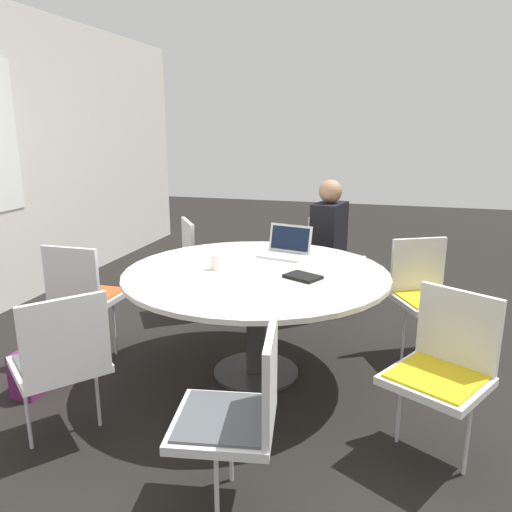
# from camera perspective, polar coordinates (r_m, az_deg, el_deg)

# --- Properties ---
(ground_plane) EXTENTS (16.00, 16.00, 0.00)m
(ground_plane) POSITION_cam_1_polar(r_m,az_deg,el_deg) (3.50, 0.00, -13.20)
(ground_plane) COLOR black
(conference_table) EXTENTS (1.71, 1.71, 0.73)m
(conference_table) POSITION_cam_1_polar(r_m,az_deg,el_deg) (3.26, 0.00, -3.36)
(conference_table) COLOR #333333
(conference_table) RESTS_ON ground_plane
(chair_0) EXTENTS (0.52, 0.51, 0.85)m
(chair_0) POSITION_cam_1_polar(r_m,az_deg,el_deg) (4.68, 8.50, 0.46)
(chair_0) COLOR silver
(chair_0) RESTS_ON ground_plane
(chair_1) EXTENTS (0.60, 0.60, 0.85)m
(chair_1) POSITION_cam_1_polar(r_m,az_deg,el_deg) (4.44, -6.09, -0.26)
(chair_1) COLOR silver
(chair_1) RESTS_ON ground_plane
(chair_2) EXTENTS (0.42, 0.44, 0.85)m
(chair_2) POSITION_cam_1_polar(r_m,az_deg,el_deg) (3.76, -19.06, -3.73)
(chair_2) COLOR silver
(chair_2) RESTS_ON ground_plane
(chair_3) EXTENTS (0.61, 0.60, 0.85)m
(chair_3) POSITION_cam_1_polar(r_m,az_deg,el_deg) (2.77, -21.33, -10.62)
(chair_3) COLOR silver
(chair_3) RESTS_ON ground_plane
(chair_4) EXTENTS (0.50, 0.49, 0.85)m
(chair_4) POSITION_cam_1_polar(r_m,az_deg,el_deg) (2.16, -1.90, -16.94)
(chair_4) COLOR silver
(chair_4) RESTS_ON ground_plane
(chair_5) EXTENTS (0.58, 0.59, 0.85)m
(chair_5) POSITION_cam_1_polar(r_m,az_deg,el_deg) (2.68, 20.65, -11.34)
(chair_5) COLOR silver
(chair_5) RESTS_ON ground_plane
(chair_6) EXTENTS (0.57, 0.58, 0.85)m
(chair_6) POSITION_cam_1_polar(r_m,az_deg,el_deg) (3.79, 18.79, -3.58)
(chair_6) COLOR silver
(chair_6) RESTS_ON ground_plane
(person_0) EXTENTS (0.40, 0.32, 1.20)m
(person_0) POSITION_cam_1_polar(r_m,az_deg,el_deg) (4.39, 8.50, 2.14)
(person_0) COLOR black
(person_0) RESTS_ON ground_plane
(laptop) EXTENTS (0.32, 0.38, 0.21)m
(laptop) POSITION_cam_1_polar(r_m,az_deg,el_deg) (3.61, 3.50, 0.87)
(laptop) COLOR silver
(laptop) RESTS_ON conference_table
(spiral_notebook) EXTENTS (0.23, 0.26, 0.02)m
(spiral_notebook) POSITION_cam_1_polar(r_m,az_deg,el_deg) (3.08, 5.37, -2.37)
(spiral_notebook) COLOR black
(spiral_notebook) RESTS_ON conference_table
(coffee_cup) EXTENTS (0.07, 0.07, 0.10)m
(coffee_cup) POSITION_cam_1_polar(r_m,az_deg,el_deg) (3.26, -4.59, -0.70)
(coffee_cup) COLOR white
(coffee_cup) RESTS_ON conference_table
(handbag) EXTENTS (0.36, 0.16, 0.28)m
(handbag) POSITION_cam_1_polar(r_m,az_deg,el_deg) (3.55, -23.62, -11.58)
(handbag) COLOR #661E56
(handbag) RESTS_ON ground_plane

